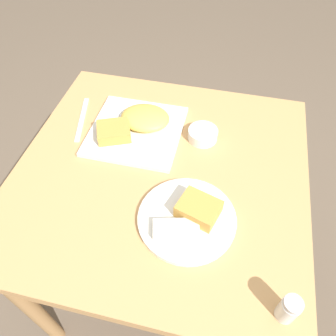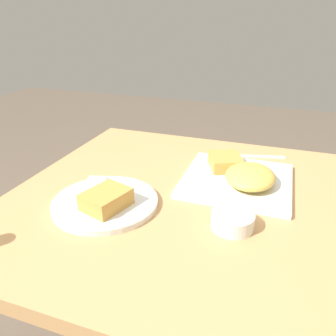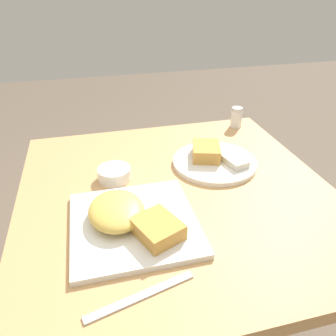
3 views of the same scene
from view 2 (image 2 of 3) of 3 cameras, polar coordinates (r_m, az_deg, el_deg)
name	(u,v)px [view 2 (image 2 of 3)]	position (r m, az deg, el deg)	size (l,w,h in m)	color
dining_table	(176,227)	(0.90, 1.44, -10.26)	(0.84, 0.83, 0.76)	tan
plate_square_near	(240,176)	(0.91, 12.44, -1.40)	(0.29, 0.29, 0.06)	white
plate_oval_far	(104,201)	(0.80, -11.00, -5.58)	(0.25, 0.25, 0.05)	white
sauce_ramekin	(233,220)	(0.73, 11.17, -8.90)	(0.09, 0.09, 0.03)	white
butter_knife	(251,156)	(1.09, 14.31, 1.99)	(0.07, 0.21, 0.00)	silver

